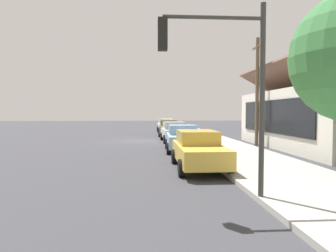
{
  "coord_description": "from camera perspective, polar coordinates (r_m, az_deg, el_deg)",
  "views": [
    {
      "loc": [
        25.12,
        0.61,
        2.38
      ],
      "look_at": [
        0.57,
        2.3,
        1.26
      ],
      "focal_mm": 32.28,
      "sensor_mm": 36.0,
      "label": 1
    }
  ],
  "objects": [
    {
      "name": "car_mustard",
      "position": [
        12.82,
        5.75,
        -4.42
      ],
      "size": [
        4.73,
        2.04,
        1.59
      ],
      "rotation": [
        0.0,
        0.0,
        0.0
      ],
      "color": "gold",
      "rests_on": "ground"
    },
    {
      "name": "fire_hydrant_red",
      "position": [
        23.8,
        4.75,
        -1.94
      ],
      "size": [
        0.22,
        0.22,
        0.71
      ],
      "color": "red",
      "rests_on": "sidewalk_curb"
    },
    {
      "name": "utility_pole_wooden",
      "position": [
        21.88,
        16.49,
        6.56
      ],
      "size": [
        1.8,
        0.24,
        7.5
      ],
      "color": "brown",
      "rests_on": "ground"
    },
    {
      "name": "car_skyblue",
      "position": [
        18.52,
        2.81,
        -2.25
      ],
      "size": [
        4.38,
        2.19,
        1.59
      ],
      "rotation": [
        0.0,
        0.0,
        -0.03
      ],
      "color": "#8CB7E0",
      "rests_on": "ground"
    },
    {
      "name": "ground_plane",
      "position": [
        25.24,
        -5.31,
        -2.82
      ],
      "size": [
        120.0,
        120.0,
        0.0
      ],
      "primitive_type": "plane",
      "color": "#38383D"
    },
    {
      "name": "car_olive",
      "position": [
        30.71,
        0.1,
        -0.31
      ],
      "size": [
        4.64,
        2.2,
        1.59
      ],
      "rotation": [
        0.0,
        0.0,
        -0.04
      ],
      "color": "olive",
      "rests_on": "ground"
    },
    {
      "name": "car_ivory",
      "position": [
        36.74,
        -0.46,
        0.17
      ],
      "size": [
        4.82,
        2.05,
        1.59
      ],
      "rotation": [
        0.0,
        0.0,
        -0.0
      ],
      "color": "silver",
      "rests_on": "ground"
    },
    {
      "name": "storefront_building",
      "position": [
        22.28,
        26.77,
        1.49
      ],
      "size": [
        13.47,
        6.77,
        5.68
      ],
      "color": "silver",
      "rests_on": "ground"
    },
    {
      "name": "traffic_light_main",
      "position": [
        8.03,
        10.2,
        10.5
      ],
      "size": [
        0.37,
        2.79,
        5.2
      ],
      "color": "#383833",
      "rests_on": "ground"
    },
    {
      "name": "car_silver",
      "position": [
        24.54,
        1.22,
        -1.05
      ],
      "size": [
        4.76,
        2.22,
        1.59
      ],
      "rotation": [
        0.0,
        0.0,
        0.04
      ],
      "color": "silver",
      "rests_on": "ground"
    },
    {
      "name": "sidewalk_curb",
      "position": [
        25.72,
        7.27,
        -2.55
      ],
      "size": [
        60.0,
        4.2,
        0.16
      ],
      "primitive_type": "cube",
      "color": "#A3A099",
      "rests_on": "ground"
    }
  ]
}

